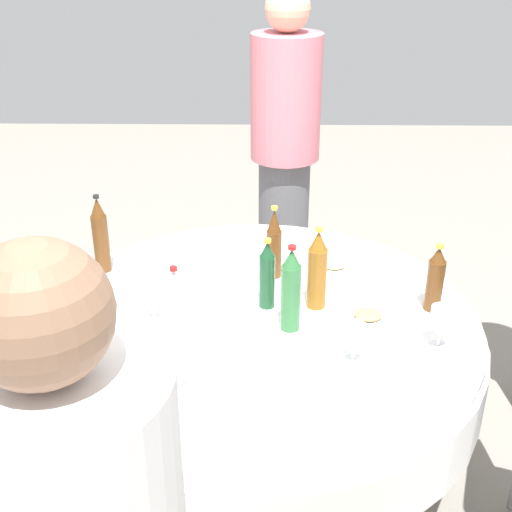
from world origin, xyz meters
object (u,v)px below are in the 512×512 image
Objects in this scene: wine_glass_near at (152,292)px; wine_glass_mid at (441,320)px; bottle_green_inner at (291,291)px; bottle_dark_green_east at (267,275)px; wine_glass_left at (355,335)px; bottle_brown_near at (100,236)px; bottle_brown_far at (274,245)px; plate_outer at (246,402)px; bottle_clear_left at (176,307)px; person_inner at (285,158)px; wine_glass_far at (148,278)px; plate_rear at (170,252)px; bottle_amber_north at (317,270)px; bottle_brown_south at (435,280)px; wine_glass_east at (178,358)px; plate_mid at (368,318)px; dining_table at (256,350)px; plate_west at (334,268)px.

wine_glass_near is 1.08× the size of wine_glass_mid.
wine_glass_mid is at bearing 167.98° from bottle_green_inner.
bottle_dark_green_east reaches higher than wine_glass_left.
bottle_dark_green_east is (-0.64, 0.26, -0.02)m from bottle_brown_near.
wine_glass_near is at bearing -8.84° from wine_glass_mid.
bottle_brown_far reaches higher than plate_outer.
bottle_brown_near is 1.17× the size of bottle_clear_left.
person_inner is (-0.38, -1.38, 0.03)m from bottle_clear_left.
bottle_green_inner is at bearing 162.55° from wine_glass_far.
wine_glass_mid reaches higher than plate_rear.
wine_glass_far is at bearing 87.08° from plate_rear.
bottle_green_inner is 0.17m from bottle_amber_north.
bottle_clear_left is at bearing 13.42° from bottle_brown_south.
wine_glass_east is 1.10× the size of wine_glass_left.
plate_outer is at bearing 47.82° from plate_mid.
dining_table is 5.46× the size of bottle_brown_far.
plate_rear is 1.01× the size of plate_outer.
bottle_brown_far is 0.17× the size of person_inner.
dining_table is at bearing -33.36° from bottle_green_inner.
bottle_brown_far is 0.54m from bottle_clear_left.
plate_mid is (-0.17, 0.10, -0.13)m from bottle_amber_north.
wine_glass_east is 0.71m from plate_mid.
bottle_brown_near is at bearing -62.37° from wine_glass_east.
wine_glass_near is 1.16× the size of wine_glass_left.
wine_glass_left is at bearing 90.79° from plate_west.
bottle_clear_left is (0.25, 0.15, 0.27)m from dining_table.
bottle_brown_near is 1.46× the size of plate_rear.
bottle_amber_north is 1.47× the size of plate_west.
bottle_brown_far is at bearing 157.09° from plate_rear.
bottle_brown_near is (0.81, -0.26, 0.00)m from bottle_amber_north.
plate_mid is at bearing 175.63° from dining_table.
wine_glass_far is 0.64× the size of plate_mid.
bottle_brown_south is 0.80× the size of bottle_brown_near.
wine_glass_mid is (-0.38, 0.25, -0.04)m from bottle_amber_north.
wine_glass_mid reaches higher than wine_glass_far.
bottle_amber_north is 1.43× the size of plate_outer.
plate_outer is (0.23, 0.54, -0.13)m from bottle_amber_north.
wine_glass_east reaches higher than wine_glass_mid.
bottle_brown_south reaches higher than plate_west.
bottle_brown_south is at bearing -134.87° from wine_glass_left.
wine_glass_east is at bearing 28.64° from bottle_brown_south.
wine_glass_east is 0.84m from wine_glass_mid.
wine_glass_mid is at bearing -164.39° from wine_glass_east.
person_inner is (0.49, -1.17, 0.04)m from bottle_brown_south.
wine_glass_near is (0.97, 0.09, -0.01)m from bottle_brown_south.
wine_glass_mid is 0.60m from plate_west.
dining_table is 7.30× the size of plate_mid.
plate_outer is (-0.33, 0.44, -0.10)m from wine_glass_near.
bottle_green_inner is at bearing 150.59° from bottle_brown_near.
bottle_brown_near is at bearing -54.23° from bottle_clear_left.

